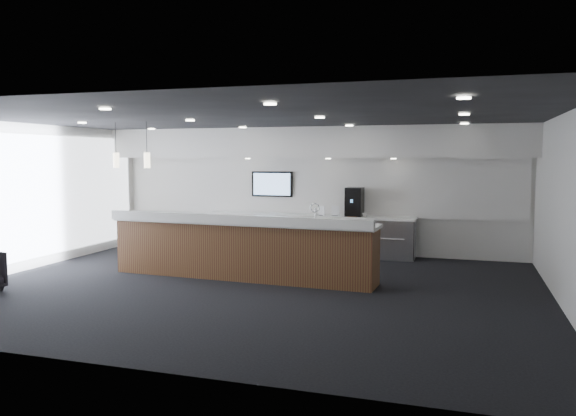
% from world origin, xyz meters
% --- Properties ---
extents(ground, '(10.00, 10.00, 0.00)m').
position_xyz_m(ground, '(0.00, 0.00, 0.00)').
color(ground, black).
rests_on(ground, ground).
extents(ceiling, '(10.00, 8.00, 0.02)m').
position_xyz_m(ceiling, '(0.00, 0.00, 3.00)').
color(ceiling, black).
rests_on(ceiling, back_wall).
extents(back_wall, '(10.00, 0.02, 3.00)m').
position_xyz_m(back_wall, '(0.00, 4.00, 1.50)').
color(back_wall, silver).
rests_on(back_wall, ground).
extents(left_wall, '(0.02, 8.00, 3.00)m').
position_xyz_m(left_wall, '(-5.00, 0.00, 1.50)').
color(left_wall, silver).
rests_on(left_wall, ground).
extents(right_wall, '(0.02, 8.00, 3.00)m').
position_xyz_m(right_wall, '(5.00, 0.00, 1.50)').
color(right_wall, silver).
rests_on(right_wall, ground).
extents(soffit_bulkhead, '(10.00, 0.90, 0.70)m').
position_xyz_m(soffit_bulkhead, '(0.00, 3.55, 2.65)').
color(soffit_bulkhead, silver).
rests_on(soffit_bulkhead, back_wall).
extents(alcove_panel, '(9.80, 0.06, 1.40)m').
position_xyz_m(alcove_panel, '(0.00, 3.97, 1.60)').
color(alcove_panel, silver).
rests_on(alcove_panel, back_wall).
extents(window_blinds_wall, '(0.04, 7.36, 2.55)m').
position_xyz_m(window_blinds_wall, '(-4.96, 0.00, 1.50)').
color(window_blinds_wall, '#A9B8CB').
rests_on(window_blinds_wall, left_wall).
extents(back_credenza, '(5.06, 0.66, 0.95)m').
position_xyz_m(back_credenza, '(-0.00, 3.64, 0.48)').
color(back_credenza, gray).
rests_on(back_credenza, ground).
extents(wall_tv, '(1.05, 0.08, 0.62)m').
position_xyz_m(wall_tv, '(-1.00, 3.91, 1.65)').
color(wall_tv, black).
rests_on(wall_tv, back_wall).
extents(pendant_left, '(0.12, 0.12, 0.30)m').
position_xyz_m(pendant_left, '(-2.40, 0.80, 2.25)').
color(pendant_left, beige).
rests_on(pendant_left, ceiling).
extents(pendant_right, '(0.12, 0.12, 0.30)m').
position_xyz_m(pendant_right, '(-3.10, 0.80, 2.25)').
color(pendant_right, beige).
rests_on(pendant_right, ceiling).
extents(ceiling_can_lights, '(7.00, 5.00, 0.02)m').
position_xyz_m(ceiling_can_lights, '(0.00, 0.00, 2.97)').
color(ceiling_can_lights, silver).
rests_on(ceiling_can_lights, ceiling).
extents(service_counter, '(5.29, 1.10, 1.49)m').
position_xyz_m(service_counter, '(-0.50, 0.68, 0.57)').
color(service_counter, '#492418').
rests_on(service_counter, ground).
extents(coffee_machine, '(0.39, 0.51, 0.66)m').
position_xyz_m(coffee_machine, '(1.11, 3.65, 1.28)').
color(coffee_machine, black).
rests_on(coffee_machine, back_credenza).
extents(info_sign_left, '(0.15, 0.07, 0.22)m').
position_xyz_m(info_sign_left, '(0.35, 3.56, 1.06)').
color(info_sign_left, white).
rests_on(info_sign_left, back_credenza).
extents(info_sign_right, '(0.18, 0.03, 0.23)m').
position_xyz_m(info_sign_right, '(0.67, 3.56, 1.07)').
color(info_sign_right, white).
rests_on(info_sign_right, back_credenza).
extents(cup_0, '(0.10, 0.10, 0.10)m').
position_xyz_m(cup_0, '(1.37, 3.51, 1.00)').
color(cup_0, white).
rests_on(cup_0, back_credenza).
extents(cup_1, '(0.14, 0.14, 0.10)m').
position_xyz_m(cup_1, '(1.23, 3.51, 1.00)').
color(cup_1, white).
rests_on(cup_1, back_credenza).
extents(cup_2, '(0.13, 0.13, 0.10)m').
position_xyz_m(cup_2, '(1.09, 3.51, 1.00)').
color(cup_2, white).
rests_on(cup_2, back_credenza).
extents(cup_3, '(0.13, 0.13, 0.10)m').
position_xyz_m(cup_3, '(0.95, 3.51, 1.00)').
color(cup_3, white).
rests_on(cup_3, back_credenza).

